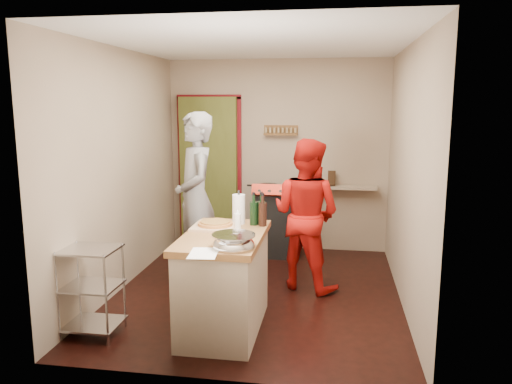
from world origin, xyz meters
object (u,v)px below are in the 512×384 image
island (225,279)px  wire_shelving (91,287)px  person_red (306,214)px  person_stripe (196,199)px  stove (278,222)px

island → wire_shelving: bearing=-165.1°
person_red → island: bearing=87.0°
wire_shelving → person_stripe: person_stripe is taller
person_stripe → person_red: (1.23, 0.02, -0.14)m
person_stripe → island: bearing=-0.3°
wire_shelving → stove: bearing=63.1°
stove → island: 2.33m
island → stove: bearing=84.9°
wire_shelving → island: size_ratio=0.60×
island → person_stripe: bearing=116.8°
person_red → wire_shelving: bearing=65.7°
wire_shelving → island: 1.16m
person_stripe → wire_shelving: bearing=-47.6°
stove → wire_shelving: size_ratio=1.26×
wire_shelving → person_stripe: 1.63m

